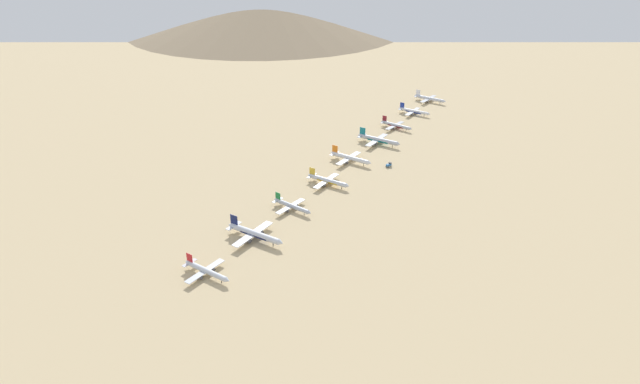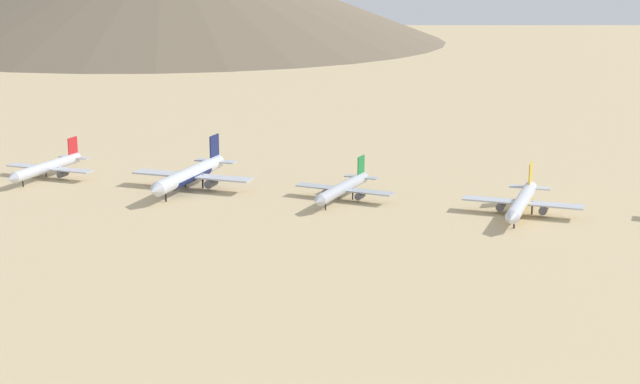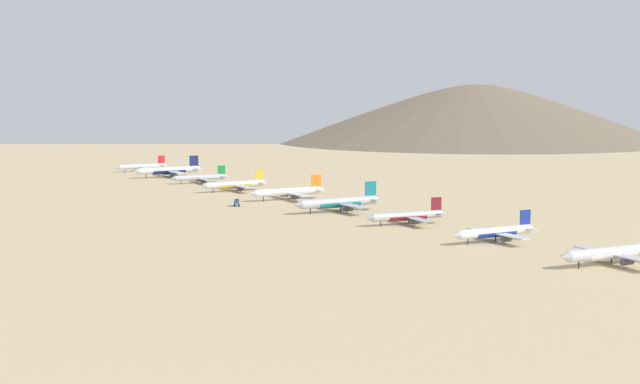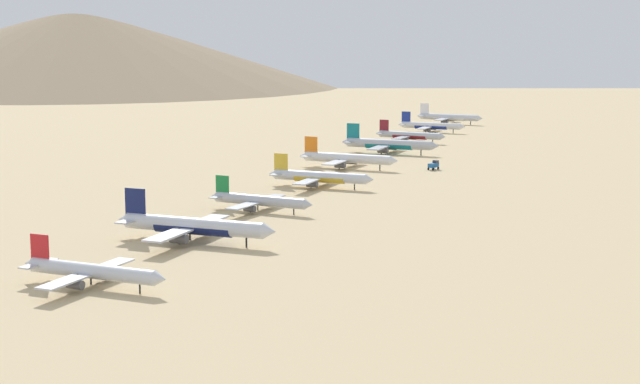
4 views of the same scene
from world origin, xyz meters
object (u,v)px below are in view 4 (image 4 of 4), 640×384
object	(u,v)px
parked_jet_2	(259,201)
parked_jet_3	(319,177)
parked_jet_0	(91,271)
parked_jet_4	(346,158)
parked_jet_7	(431,126)
parked_jet_8	(448,117)
service_truck	(434,165)
parked_jet_6	(409,135)
parked_jet_1	(193,226)
parked_jet_5	(388,144)

from	to	relation	value
parked_jet_2	parked_jet_3	xyz separation A→B (m)	(-7.25, 53.06, 0.35)
parked_jet_0	parked_jet_2	bearing A→B (deg)	100.30
parked_jet_0	parked_jet_4	world-z (taller)	parked_jet_4
parked_jet_3	parked_jet_7	distance (m)	211.86
parked_jet_7	parked_jet_8	distance (m)	54.59
parked_jet_7	service_truck	bearing A→B (deg)	-66.62
parked_jet_6	parked_jet_4	bearing A→B (deg)	-80.64
parked_jet_0	parked_jet_6	distance (m)	312.89
parked_jet_0	parked_jet_8	size ratio (longest dim) A/B	0.91
parked_jet_4	parked_jet_1	bearing A→B (deg)	-78.26
parked_jet_1	parked_jet_8	xyz separation A→B (m)	(-69.75, 363.27, -0.60)
parked_jet_0	parked_jet_6	size ratio (longest dim) A/B	1.00
parked_jet_0	parked_jet_7	world-z (taller)	parked_jet_7
parked_jet_3	parked_jet_4	size ratio (longest dim) A/B	0.94
parked_jet_8	parked_jet_0	bearing A→B (deg)	-79.28
parked_jet_2	parked_jet_4	world-z (taller)	parked_jet_4
parked_jet_0	parked_jet_8	bearing A→B (deg)	100.72
service_truck	parked_jet_4	bearing A→B (deg)	-156.13
parked_jet_1	parked_jet_4	xyz separation A→B (m)	(-31.77, 152.88, -0.36)
parked_jet_6	parked_jet_7	xyz separation A→B (m)	(-10.36, 53.00, 0.07)
parked_jet_2	parked_jet_6	bearing A→B (deg)	100.74
service_truck	parked_jet_7	bearing A→B (deg)	113.38
parked_jet_0	parked_jet_5	xyz separation A→B (m)	(-46.46, 258.31, 0.84)
parked_jet_1	service_truck	bearing A→B (deg)	89.30
parked_jet_6	parked_jet_8	distance (m)	108.60
parked_jet_7	service_truck	world-z (taller)	parked_jet_7
parked_jet_3	parked_jet_6	world-z (taller)	parked_jet_3
parked_jet_6	parked_jet_3	bearing A→B (deg)	-78.26
parked_jet_8	parked_jet_1	bearing A→B (deg)	-79.13
parked_jet_1	service_truck	size ratio (longest dim) A/B	8.93
parked_jet_2	parked_jet_4	distance (m)	106.16
parked_jet_2	service_truck	distance (m)	119.35
parked_jet_8	service_truck	world-z (taller)	parked_jet_8
parked_jet_0	service_truck	world-z (taller)	parked_jet_0
parked_jet_6	parked_jet_1	bearing A→B (deg)	-79.22
parked_jet_1	service_truck	distance (m)	167.88
parked_jet_1	parked_jet_3	distance (m)	103.50
parked_jet_0	parked_jet_5	bearing A→B (deg)	100.20
parked_jet_2	parked_jet_8	distance (m)	319.91
parked_jet_3	parked_jet_0	bearing A→B (deg)	-80.57
parked_jet_0	parked_jet_3	world-z (taller)	parked_jet_3
parked_jet_5	parked_jet_4	bearing A→B (deg)	-83.67
parked_jet_2	parked_jet_6	distance (m)	211.31
parked_jet_3	parked_jet_6	size ratio (longest dim) A/B	1.08
parked_jet_2	parked_jet_7	xyz separation A→B (m)	(-49.72, 260.62, 0.13)
parked_jet_7	parked_jet_3	bearing A→B (deg)	-78.43
parked_jet_5	parked_jet_0	bearing A→B (deg)	-79.80
parked_jet_3	parked_jet_4	xyz separation A→B (m)	(-15.00, 50.75, 0.32)
parked_jet_0	parked_jet_8	distance (m)	421.49
parked_jet_3	parked_jet_7	size ratio (longest dim) A/B	1.05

